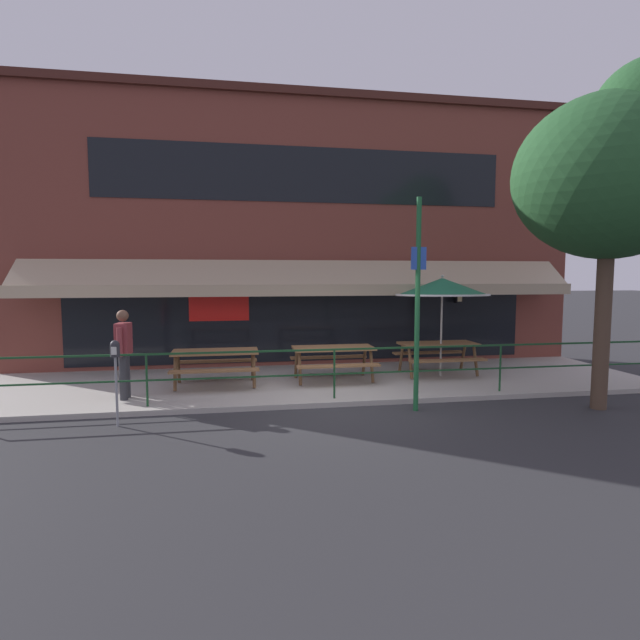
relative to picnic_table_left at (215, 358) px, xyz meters
The scene contains 12 objects.
ground_plane 2.99m from the picnic_table_left, 37.96° to the right, with size 120.00×120.00×0.00m, color #2D2D30.
patio_deck 2.39m from the picnic_table_left, ahead, with size 15.00×4.00×0.10m, color #ADA89E.
restaurant_building 4.40m from the picnic_table_left, 46.82° to the left, with size 15.00×1.60×7.19m.
patio_railing 2.73m from the picnic_table_left, 32.98° to the right, with size 13.84×0.04×0.97m.
picnic_table_left is the anchor object (origin of this frame).
picnic_table_centre 2.59m from the picnic_table_left, ahead, with size 1.80×1.42×0.76m.
picnic_table_right 5.18m from the picnic_table_left, ahead, with size 1.80×1.42×0.76m.
patio_umbrella_right 5.38m from the picnic_table_left, ahead, with size 2.14×2.14×2.38m.
pedestrian_walking 1.90m from the picnic_table_left, 153.96° to the right, with size 0.26×0.62×1.71m.
parking_meter_near 2.79m from the picnic_table_left, 123.05° to the right, with size 0.15×0.16×1.42m.
street_sign_pole 4.47m from the picnic_table_left, 31.47° to the right, with size 0.28×0.09×3.84m.
street_tree_curbside 8.49m from the picnic_table_left, 21.06° to the right, with size 3.42×3.08×6.18m.
Camera 1 is at (-1.89, -8.94, 2.48)m, focal length 28.00 mm.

